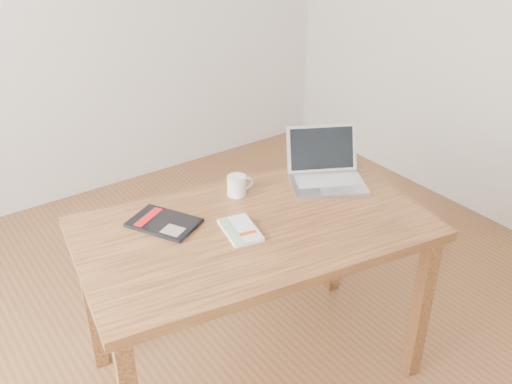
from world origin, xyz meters
TOP-DOWN VIEW (x-y plane):
  - room at (-0.07, 0.00)m, footprint 4.04×4.04m
  - desk at (0.05, 0.01)m, footprint 1.44×0.97m
  - white_guidebook at (-0.02, 0.00)m, footprint 0.16×0.21m
  - black_guidebook at (-0.23, 0.22)m, footprint 0.27×0.31m
  - laptop at (0.52, 0.12)m, footprint 0.42×0.41m
  - coffee_mug at (0.13, 0.24)m, footprint 0.12×0.08m

SIDE VIEW (x-z plane):
  - desk at x=0.05m, z-range 0.29..1.04m
  - black_guidebook at x=-0.23m, z-range 0.75..0.76m
  - white_guidebook at x=-0.02m, z-range 0.75..0.77m
  - coffee_mug at x=0.13m, z-range 0.75..0.84m
  - laptop at x=0.52m, z-range 0.69..0.90m
  - room at x=-0.07m, z-range 0.01..2.71m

